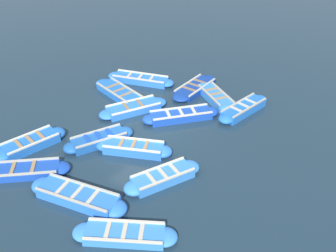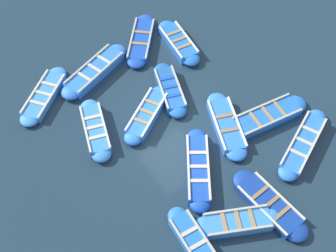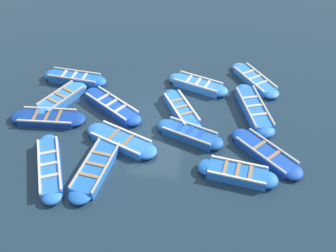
# 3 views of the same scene
# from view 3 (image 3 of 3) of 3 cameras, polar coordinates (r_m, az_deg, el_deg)

# --- Properties ---
(ground_plane) EXTENTS (120.00, 120.00, 0.00)m
(ground_plane) POSITION_cam_3_polar(r_m,az_deg,el_deg) (18.12, -1.92, 0.95)
(ground_plane) COLOR #1C303F
(boat_tucked) EXTENTS (3.07, 3.16, 0.38)m
(boat_tucked) POSITION_cam_3_polar(r_m,az_deg,el_deg) (16.83, 14.03, -3.81)
(boat_tucked) COLOR #1947B7
(boat_tucked) RESTS_ON ground
(boat_far_corner) EXTENTS (3.84, 2.18, 0.42)m
(boat_far_corner) POSITION_cam_3_polar(r_m,az_deg,el_deg) (16.46, -16.77, -5.70)
(boat_far_corner) COLOR blue
(boat_far_corner) RESTS_ON ground
(boat_drifting) EXTENTS (3.95, 1.91, 0.47)m
(boat_drifting) POSITION_cam_3_polar(r_m,az_deg,el_deg) (18.80, 12.37, 2.41)
(boat_drifting) COLOR blue
(boat_drifting) RESTS_ON ground
(boat_centre) EXTENTS (3.26, 2.64, 0.37)m
(boat_centre) POSITION_cam_3_polar(r_m,az_deg,el_deg) (20.82, 12.45, 6.56)
(boat_centre) COLOR #3884E0
(boat_centre) RESTS_ON ground
(boat_outer_right) EXTENTS (3.90, 1.54, 0.40)m
(boat_outer_right) POSITION_cam_3_polar(r_m,az_deg,el_deg) (16.02, -10.36, -5.91)
(boat_outer_right) COLOR blue
(boat_outer_right) RESTS_ON ground
(boat_bow_out) EXTENTS (1.86, 3.20, 0.44)m
(boat_bow_out) POSITION_cam_3_polar(r_m,az_deg,el_deg) (17.12, 3.15, -1.17)
(boat_bow_out) COLOR #1E59AD
(boat_bow_out) RESTS_ON ground
(boat_near_quay) EXTENTS (1.84, 3.27, 0.44)m
(boat_near_quay) POSITION_cam_3_polar(r_m,az_deg,el_deg) (19.98, 4.37, 6.01)
(boat_near_quay) COLOR #3884E0
(boat_near_quay) RESTS_ON ground
(boat_stern_in) EXTENTS (3.20, 2.20, 0.44)m
(boat_stern_in) POSITION_cam_3_polar(r_m,az_deg,el_deg) (19.69, -15.20, 3.85)
(boat_stern_in) COLOR #3884E0
(boat_stern_in) RESTS_ON ground
(boat_outer_left) EXTENTS (3.22, 2.25, 0.45)m
(boat_outer_left) POSITION_cam_3_polar(r_m,az_deg,el_deg) (18.33, 1.98, 2.32)
(boat_outer_left) COLOR blue
(boat_outer_left) RESTS_ON ground
(boat_broadside) EXTENTS (1.35, 3.28, 0.45)m
(boat_broadside) POSITION_cam_3_polar(r_m,az_deg,el_deg) (15.76, 10.02, -6.77)
(boat_broadside) COLOR blue
(boat_broadside) RESTS_ON ground
(boat_alongside) EXTENTS (1.11, 3.51, 0.38)m
(boat_alongside) POSITION_cam_3_polar(r_m,az_deg,el_deg) (18.77, -17.04, 1.12)
(boat_alongside) COLOR navy
(boat_alongside) RESTS_ON ground
(boat_end_of_row) EXTENTS (2.21, 3.54, 0.40)m
(boat_end_of_row) POSITION_cam_3_polar(r_m,az_deg,el_deg) (16.96, -6.82, -2.08)
(boat_end_of_row) COLOR blue
(boat_end_of_row) RESTS_ON ground
(boat_mid_row) EXTENTS (1.12, 3.44, 0.46)m
(boat_mid_row) POSITION_cam_3_polar(r_m,az_deg,el_deg) (20.92, -13.36, 6.76)
(boat_mid_row) COLOR blue
(boat_mid_row) RESTS_ON ground
(boat_inner_gap) EXTENTS (2.81, 3.44, 0.44)m
(boat_inner_gap) POSITION_cam_3_polar(r_m,az_deg,el_deg) (18.76, -8.13, 2.90)
(boat_inner_gap) COLOR #1947B7
(boat_inner_gap) RESTS_ON ground
(buoy_orange_near) EXTENTS (0.29, 0.29, 0.29)m
(buoy_orange_near) POSITION_cam_3_polar(r_m,az_deg,el_deg) (16.71, -9.47, -3.39)
(buoy_orange_near) COLOR silver
(buoy_orange_near) RESTS_ON ground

